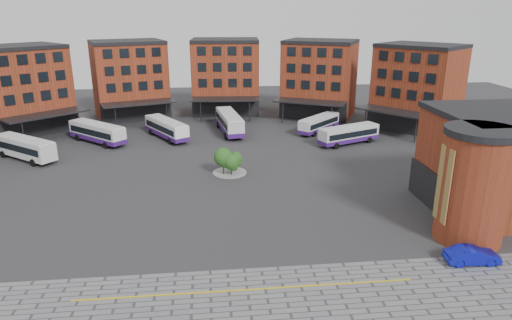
{
  "coord_description": "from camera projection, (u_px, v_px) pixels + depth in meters",
  "views": [
    {
      "loc": [
        -0.51,
        -43.69,
        20.48
      ],
      "look_at": [
        4.71,
        5.08,
        4.0
      ],
      "focal_mm": 32.0,
      "sensor_mm": 36.0,
      "label": 1
    }
  ],
  "objects": [
    {
      "name": "bus_e",
      "position": [
        319.0,
        123.0,
        78.35
      ],
      "size": [
        8.55,
        8.5,
        2.76
      ],
      "rotation": [
        0.0,
        0.0,
        -0.79
      ],
      "color": "silver",
      "rests_on": "ground"
    },
    {
      "name": "ground",
      "position": [
        216.0,
        213.0,
        47.75
      ],
      "size": [
        160.0,
        160.0,
        0.0
      ],
      "primitive_type": "plane",
      "color": "#28282B",
      "rests_on": "ground"
    },
    {
      "name": "east_building",
      "position": [
        500.0,
        165.0,
        46.08
      ],
      "size": [
        17.4,
        15.4,
        10.6
      ],
      "color": "maroon",
      "rests_on": "ground"
    },
    {
      "name": "yellow_line",
      "position": [
        247.0,
        290.0,
        34.75
      ],
      "size": [
        26.0,
        0.15,
        0.02
      ],
      "primitive_type": "cube",
      "color": "gold",
      "rests_on": "paving_zone"
    },
    {
      "name": "tree_island",
      "position": [
        229.0,
        161.0,
        58.25
      ],
      "size": [
        4.4,
        4.4,
        3.58
      ],
      "color": "gray",
      "rests_on": "ground"
    },
    {
      "name": "bus_b",
      "position": [
        97.0,
        132.0,
        71.95
      ],
      "size": [
        10.05,
        9.4,
        3.15
      ],
      "rotation": [
        0.0,
        0.0,
        0.84
      ],
      "color": "silver",
      "rests_on": "ground"
    },
    {
      "name": "bus_f",
      "position": [
        349.0,
        134.0,
        71.3
      ],
      "size": [
        10.48,
        6.26,
        2.92
      ],
      "rotation": [
        0.0,
        0.0,
        -1.17
      ],
      "color": "silver",
      "rests_on": "ground"
    },
    {
      "name": "bus_c",
      "position": [
        166.0,
        128.0,
        74.47
      ],
      "size": [
        7.8,
        10.75,
        3.1
      ],
      "rotation": [
        0.0,
        0.0,
        0.54
      ],
      "color": "white",
      "rests_on": "ground"
    },
    {
      "name": "blue_car",
      "position": [
        472.0,
        255.0,
        38.17
      ],
      "size": [
        4.58,
        1.78,
        1.49
      ],
      "primitive_type": "imported",
      "rotation": [
        0.0,
        0.0,
        1.52
      ],
      "color": "#0C11A0",
      "rests_on": "ground"
    },
    {
      "name": "main_building",
      "position": [
        183.0,
        86.0,
        81.02
      ],
      "size": [
        94.14,
        42.48,
        14.6
      ],
      "color": "maroon",
      "rests_on": "ground"
    },
    {
      "name": "bus_d",
      "position": [
        229.0,
        122.0,
        77.76
      ],
      "size": [
        4.39,
        12.33,
        3.4
      ],
      "rotation": [
        0.0,
        0.0,
        0.14
      ],
      "color": "silver",
      "rests_on": "ground"
    },
    {
      "name": "bus_a",
      "position": [
        24.0,
        147.0,
        63.97
      ],
      "size": [
        10.3,
        8.83,
        3.14
      ],
      "rotation": [
        0.0,
        0.0,
        0.91
      ],
      "color": "silver",
      "rests_on": "ground"
    }
  ]
}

